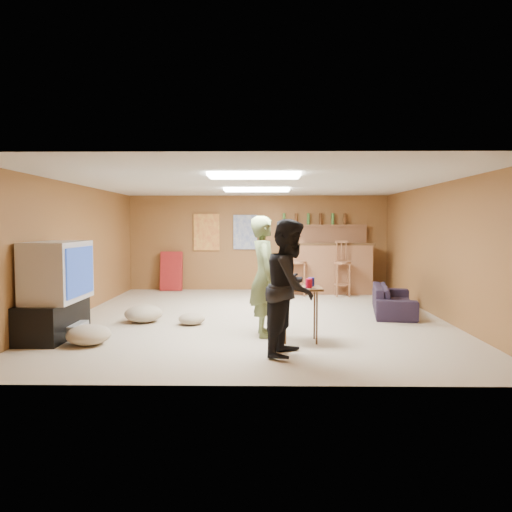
{
  "coord_description": "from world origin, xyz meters",
  "views": [
    {
      "loc": [
        0.12,
        -8.14,
        1.53
      ],
      "look_at": [
        0.0,
        0.2,
        1.0
      ],
      "focal_mm": 35.0,
      "sensor_mm": 36.0,
      "label": 1
    }
  ],
  "objects_px": {
    "bar_counter": "(325,268)",
    "person_olive": "(264,276)",
    "tray_table": "(300,314)",
    "tv_body": "(57,271)",
    "person_black": "(290,287)",
    "sofa": "(393,300)"
  },
  "relations": [
    {
      "from": "person_olive",
      "to": "tv_body",
      "type": "bearing_deg",
      "value": 86.45
    },
    {
      "from": "bar_counter",
      "to": "person_olive",
      "type": "distance_m",
      "value": 4.52
    },
    {
      "from": "bar_counter",
      "to": "person_olive",
      "type": "relative_size",
      "value": 1.22
    },
    {
      "from": "sofa",
      "to": "tray_table",
      "type": "height_order",
      "value": "tray_table"
    },
    {
      "from": "bar_counter",
      "to": "sofa",
      "type": "bearing_deg",
      "value": -71.71
    },
    {
      "from": "bar_counter",
      "to": "tray_table",
      "type": "bearing_deg",
      "value": -100.9
    },
    {
      "from": "tv_body",
      "to": "person_olive",
      "type": "height_order",
      "value": "person_olive"
    },
    {
      "from": "person_olive",
      "to": "tray_table",
      "type": "bearing_deg",
      "value": -133.12
    },
    {
      "from": "person_black",
      "to": "sofa",
      "type": "xyz_separation_m",
      "value": [
        1.91,
        2.71,
        -0.55
      ]
    },
    {
      "from": "tv_body",
      "to": "sofa",
      "type": "relative_size",
      "value": 0.66
    },
    {
      "from": "bar_counter",
      "to": "sofa",
      "type": "xyz_separation_m",
      "value": [
        0.85,
        -2.58,
        -0.31
      ]
    },
    {
      "from": "bar_counter",
      "to": "tray_table",
      "type": "height_order",
      "value": "bar_counter"
    },
    {
      "from": "bar_counter",
      "to": "person_olive",
      "type": "bearing_deg",
      "value": -107.62
    },
    {
      "from": "person_olive",
      "to": "person_black",
      "type": "relative_size",
      "value": 1.03
    },
    {
      "from": "sofa",
      "to": "tray_table",
      "type": "bearing_deg",
      "value": 150.01
    },
    {
      "from": "tv_body",
      "to": "sofa",
      "type": "xyz_separation_m",
      "value": [
        5.0,
        1.87,
        -0.66
      ]
    },
    {
      "from": "tv_body",
      "to": "tray_table",
      "type": "distance_m",
      "value": 3.31
    },
    {
      "from": "tv_body",
      "to": "bar_counter",
      "type": "xyz_separation_m",
      "value": [
        4.15,
        4.45,
        -0.35
      ]
    },
    {
      "from": "tv_body",
      "to": "person_black",
      "type": "relative_size",
      "value": 0.69
    },
    {
      "from": "tv_body",
      "to": "tray_table",
      "type": "bearing_deg",
      "value": -3.44
    },
    {
      "from": "sofa",
      "to": "person_olive",
      "type": "bearing_deg",
      "value": 138.01
    },
    {
      "from": "tv_body",
      "to": "person_black",
      "type": "bearing_deg",
      "value": -15.24
    }
  ]
}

